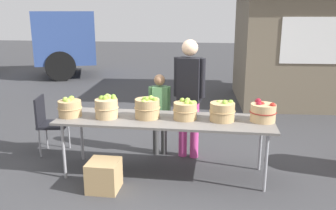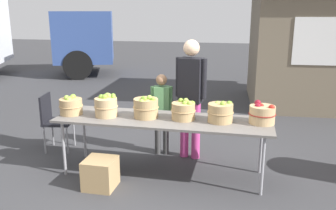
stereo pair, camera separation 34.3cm
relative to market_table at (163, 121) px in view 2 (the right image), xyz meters
name	(u,v)px [view 2 (the right image)]	position (x,y,z in m)	size (l,w,h in m)	color
ground_plane	(163,173)	(0.00, 0.00, -0.71)	(40.00, 40.00, 0.00)	#38383A
market_table	(163,121)	(0.00, 0.00, 0.00)	(2.70, 0.76, 0.75)	slate
apple_basket_green_0	(71,105)	(-1.22, -0.06, 0.15)	(0.31, 0.31, 0.26)	tan
apple_basket_green_1	(106,106)	(-0.73, -0.05, 0.17)	(0.30, 0.30, 0.29)	tan
apple_basket_green_2	(146,108)	(-0.22, 0.01, 0.17)	(0.33, 0.33, 0.29)	tan
apple_basket_green_3	(184,110)	(0.26, 0.03, 0.15)	(0.31, 0.31, 0.26)	tan
apple_basket_green_4	(221,112)	(0.71, 0.03, 0.16)	(0.32, 0.32, 0.27)	tan
apple_basket_red_0	(262,114)	(1.20, 0.07, 0.15)	(0.33, 0.33, 0.26)	tan
vendor_adult	(191,90)	(0.25, 0.62, 0.28)	(0.44, 0.27, 1.69)	#CC3F8C
child_customer	(162,108)	(-0.17, 0.65, -0.01)	(0.31, 0.20, 1.20)	#3F3F3F
food_kiosk	(323,43)	(2.61, 4.33, 0.67)	(3.68, 3.12, 2.74)	#726651
folding_chair	(54,118)	(-1.80, 0.47, -0.21)	(0.47, 0.47, 0.86)	black
produce_crate	(100,173)	(-0.65, -0.52, -0.53)	(0.36, 0.36, 0.36)	tan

